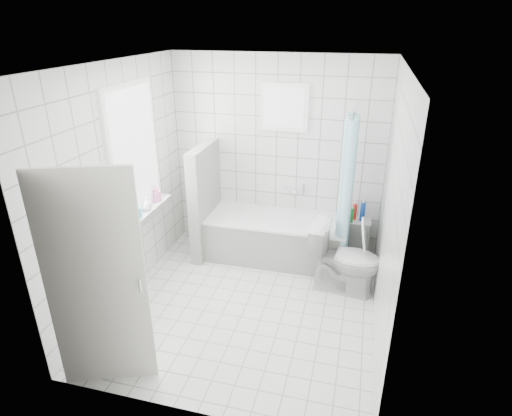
# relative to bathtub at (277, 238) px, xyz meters

# --- Properties ---
(ground) EXTENTS (3.00, 3.00, 0.00)m
(ground) POSITION_rel_bathtub_xyz_m (-0.10, -1.13, -0.29)
(ground) COLOR white
(ground) RESTS_ON ground
(ceiling) EXTENTS (3.00, 3.00, 0.00)m
(ceiling) POSITION_rel_bathtub_xyz_m (-0.10, -1.13, 2.31)
(ceiling) COLOR white
(ceiling) RESTS_ON ground
(wall_back) EXTENTS (2.80, 0.02, 2.60)m
(wall_back) POSITION_rel_bathtub_xyz_m (-0.10, 0.37, 1.01)
(wall_back) COLOR white
(wall_back) RESTS_ON ground
(wall_front) EXTENTS (2.80, 0.02, 2.60)m
(wall_front) POSITION_rel_bathtub_xyz_m (-0.10, -2.62, 1.01)
(wall_front) COLOR white
(wall_front) RESTS_ON ground
(wall_left) EXTENTS (0.02, 3.00, 2.60)m
(wall_left) POSITION_rel_bathtub_xyz_m (-1.50, -1.13, 1.01)
(wall_left) COLOR white
(wall_left) RESTS_ON ground
(wall_right) EXTENTS (0.02, 3.00, 2.60)m
(wall_right) POSITION_rel_bathtub_xyz_m (1.30, -1.13, 1.01)
(wall_right) COLOR white
(wall_right) RESTS_ON ground
(window_left) EXTENTS (0.01, 0.90, 1.40)m
(window_left) POSITION_rel_bathtub_xyz_m (-1.46, -0.83, 1.31)
(window_left) COLOR white
(window_left) RESTS_ON wall_left
(window_back) EXTENTS (0.50, 0.01, 0.50)m
(window_back) POSITION_rel_bathtub_xyz_m (-0.00, 0.33, 1.66)
(window_back) COLOR white
(window_back) RESTS_ON wall_back
(window_sill) EXTENTS (0.18, 1.02, 0.08)m
(window_sill) POSITION_rel_bathtub_xyz_m (-1.41, -0.83, 0.57)
(window_sill) COLOR white
(window_sill) RESTS_ON wall_left
(door) EXTENTS (0.76, 0.33, 2.00)m
(door) POSITION_rel_bathtub_xyz_m (-0.98, -2.46, 0.71)
(door) COLOR silver
(door) RESTS_ON ground
(bathtub) EXTENTS (1.81, 0.77, 0.58)m
(bathtub) POSITION_rel_bathtub_xyz_m (0.00, 0.00, 0.00)
(bathtub) COLOR white
(bathtub) RESTS_ON ground
(partition_wall) EXTENTS (0.15, 0.85, 1.50)m
(partition_wall) POSITION_rel_bathtub_xyz_m (-0.97, -0.05, 0.46)
(partition_wall) COLOR white
(partition_wall) RESTS_ON ground
(tiled_ledge) EXTENTS (0.40, 0.24, 0.55)m
(tiled_ledge) POSITION_rel_bathtub_xyz_m (1.00, 0.25, -0.02)
(tiled_ledge) COLOR white
(tiled_ledge) RESTS_ON ground
(toilet) EXTENTS (0.86, 0.56, 0.83)m
(toilet) POSITION_rel_bathtub_xyz_m (0.93, -0.54, 0.13)
(toilet) COLOR silver
(toilet) RESTS_ON ground
(curtain_rod) EXTENTS (0.02, 0.80, 0.02)m
(curtain_rod) POSITION_rel_bathtub_xyz_m (0.85, -0.03, 1.71)
(curtain_rod) COLOR silver
(curtain_rod) RESTS_ON wall_back
(shower_curtain) EXTENTS (0.14, 0.48, 1.78)m
(shower_curtain) POSITION_rel_bathtub_xyz_m (0.85, -0.16, 0.81)
(shower_curtain) COLOR #44B1C9
(shower_curtain) RESTS_ON curtain_rod
(tub_faucet) EXTENTS (0.18, 0.06, 0.06)m
(tub_faucet) POSITION_rel_bathtub_xyz_m (0.10, 0.33, 0.56)
(tub_faucet) COLOR silver
(tub_faucet) RESTS_ON wall_back
(sill_bottles) EXTENTS (0.16, 0.76, 0.27)m
(sill_bottles) POSITION_rel_bathtub_xyz_m (-1.40, -0.91, 0.71)
(sill_bottles) COLOR #BB5D90
(sill_bottles) RESTS_ON window_sill
(ledge_bottles) EXTENTS (0.20, 0.17, 0.26)m
(ledge_bottles) POSITION_rel_bathtub_xyz_m (1.00, 0.25, 0.37)
(ledge_bottles) COLOR #168633
(ledge_bottles) RESTS_ON tiled_ledge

